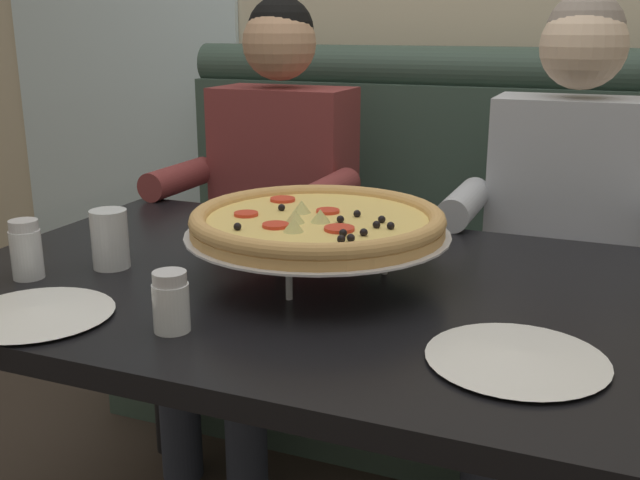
{
  "coord_description": "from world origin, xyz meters",
  "views": [
    {
      "loc": [
        0.52,
        -1.23,
        1.2
      ],
      "look_at": [
        0.03,
        -0.02,
        0.82
      ],
      "focal_mm": 41.97,
      "sensor_mm": 36.0,
      "label": 1
    }
  ],
  "objects_px": {
    "dining_table": "(309,318)",
    "patio_chair": "(241,153)",
    "plate_near_left": "(517,355)",
    "shaker_oregano": "(27,254)",
    "drinking_glass": "(110,242)",
    "shaker_parmesan": "(171,306)",
    "plate_near_right": "(35,311)",
    "diner_left": "(269,199)",
    "diner_right": "(564,228)",
    "booth_bench": "(426,290)",
    "pizza": "(317,223)"
  },
  "relations": [
    {
      "from": "diner_left",
      "to": "shaker_parmesan",
      "type": "xyz_separation_m",
      "value": [
        0.31,
        -0.97,
        0.07
      ]
    },
    {
      "from": "booth_bench",
      "to": "shaker_parmesan",
      "type": "height_order",
      "value": "booth_bench"
    },
    {
      "from": "plate_near_right",
      "to": "dining_table",
      "type": "bearing_deg",
      "value": 45.46
    },
    {
      "from": "shaker_parmesan",
      "to": "shaker_oregano",
      "type": "distance_m",
      "value": 0.41
    },
    {
      "from": "plate_near_left",
      "to": "plate_near_right",
      "type": "relative_size",
      "value": 1.02
    },
    {
      "from": "diner_left",
      "to": "pizza",
      "type": "height_order",
      "value": "diner_left"
    },
    {
      "from": "pizza",
      "to": "shaker_oregano",
      "type": "distance_m",
      "value": 0.55
    },
    {
      "from": "dining_table",
      "to": "diner_right",
      "type": "xyz_separation_m",
      "value": [
        0.41,
        0.66,
        0.06
      ]
    },
    {
      "from": "plate_near_left",
      "to": "plate_near_right",
      "type": "distance_m",
      "value": 0.77
    },
    {
      "from": "shaker_parmesan",
      "to": "drinking_glass",
      "type": "distance_m",
      "value": 0.36
    },
    {
      "from": "shaker_oregano",
      "to": "plate_near_left",
      "type": "bearing_deg",
      "value": -1.5
    },
    {
      "from": "dining_table",
      "to": "pizza",
      "type": "height_order",
      "value": "pizza"
    },
    {
      "from": "booth_bench",
      "to": "plate_near_left",
      "type": "bearing_deg",
      "value": -70.14
    },
    {
      "from": "booth_bench",
      "to": "shaker_oregano",
      "type": "bearing_deg",
      "value": -113.58
    },
    {
      "from": "diner_right",
      "to": "plate_near_left",
      "type": "xyz_separation_m",
      "value": [
        0.01,
        -0.88,
        0.04
      ]
    },
    {
      "from": "pizza",
      "to": "patio_chair",
      "type": "bearing_deg",
      "value": 121.22
    },
    {
      "from": "booth_bench",
      "to": "patio_chair",
      "type": "height_order",
      "value": "booth_bench"
    },
    {
      "from": "diner_right",
      "to": "plate_near_left",
      "type": "height_order",
      "value": "diner_right"
    },
    {
      "from": "shaker_parmesan",
      "to": "shaker_oregano",
      "type": "height_order",
      "value": "shaker_oregano"
    },
    {
      "from": "diner_right",
      "to": "diner_left",
      "type": "bearing_deg",
      "value": 180.0
    },
    {
      "from": "shaker_parmesan",
      "to": "drinking_glass",
      "type": "bearing_deg",
      "value": 141.82
    },
    {
      "from": "shaker_oregano",
      "to": "drinking_glass",
      "type": "bearing_deg",
      "value": 46.8
    },
    {
      "from": "shaker_parmesan",
      "to": "plate_near_right",
      "type": "height_order",
      "value": "shaker_parmesan"
    },
    {
      "from": "pizza",
      "to": "drinking_glass",
      "type": "bearing_deg",
      "value": -165.82
    },
    {
      "from": "diner_right",
      "to": "shaker_parmesan",
      "type": "distance_m",
      "value": 1.1
    },
    {
      "from": "diner_right",
      "to": "shaker_oregano",
      "type": "bearing_deg",
      "value": -136.29
    },
    {
      "from": "dining_table",
      "to": "plate_near_left",
      "type": "relative_size",
      "value": 5.31
    },
    {
      "from": "pizza",
      "to": "plate_near_right",
      "type": "bearing_deg",
      "value": -134.22
    },
    {
      "from": "dining_table",
      "to": "diner_left",
      "type": "distance_m",
      "value": 0.78
    },
    {
      "from": "plate_near_left",
      "to": "diner_right",
      "type": "bearing_deg",
      "value": 90.46
    },
    {
      "from": "dining_table",
      "to": "patio_chair",
      "type": "bearing_deg",
      "value": 120.85
    },
    {
      "from": "dining_table",
      "to": "drinking_glass",
      "type": "height_order",
      "value": "drinking_glass"
    },
    {
      "from": "plate_near_left",
      "to": "plate_near_right",
      "type": "bearing_deg",
      "value": -170.62
    },
    {
      "from": "plate_near_left",
      "to": "patio_chair",
      "type": "distance_m",
      "value": 3.12
    },
    {
      "from": "dining_table",
      "to": "diner_right",
      "type": "relative_size",
      "value": 1.08
    },
    {
      "from": "plate_near_left",
      "to": "booth_bench",
      "type": "bearing_deg",
      "value": 109.86
    },
    {
      "from": "patio_chair",
      "to": "plate_near_left",
      "type": "bearing_deg",
      "value": -54.67
    },
    {
      "from": "shaker_oregano",
      "to": "drinking_glass",
      "type": "relative_size",
      "value": 0.97
    },
    {
      "from": "diner_left",
      "to": "plate_near_left",
      "type": "relative_size",
      "value": 4.91
    },
    {
      "from": "diner_right",
      "to": "plate_near_left",
      "type": "bearing_deg",
      "value": -89.54
    },
    {
      "from": "plate_near_left",
      "to": "drinking_glass",
      "type": "distance_m",
      "value": 0.81
    },
    {
      "from": "diner_left",
      "to": "shaker_parmesan",
      "type": "relative_size",
      "value": 13.15
    },
    {
      "from": "dining_table",
      "to": "shaker_parmesan",
      "type": "xyz_separation_m",
      "value": [
        -0.1,
        -0.31,
        0.12
      ]
    },
    {
      "from": "dining_table",
      "to": "plate_near_right",
      "type": "bearing_deg",
      "value": -134.54
    },
    {
      "from": "booth_bench",
      "to": "diner_left",
      "type": "xyz_separation_m",
      "value": [
        -0.41,
        -0.27,
        0.31
      ]
    },
    {
      "from": "plate_near_right",
      "to": "shaker_oregano",
      "type": "bearing_deg",
      "value": 135.56
    },
    {
      "from": "shaker_parmesan",
      "to": "patio_chair",
      "type": "bearing_deg",
      "value": 116.05
    },
    {
      "from": "dining_table",
      "to": "patio_chair",
      "type": "xyz_separation_m",
      "value": [
        -1.39,
        2.32,
        -0.13
      ]
    },
    {
      "from": "diner_left",
      "to": "plate_near_right",
      "type": "height_order",
      "value": "diner_left"
    },
    {
      "from": "shaker_oregano",
      "to": "plate_near_right",
      "type": "height_order",
      "value": "shaker_oregano"
    }
  ]
}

